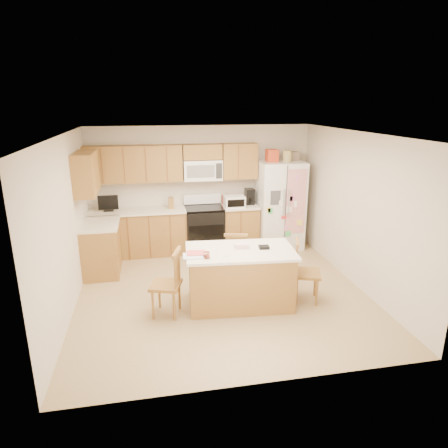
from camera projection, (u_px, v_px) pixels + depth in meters
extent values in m
plane|color=olive|center=(222.00, 291.00, 6.46)|extent=(4.50, 4.50, 0.00)
cube|color=beige|center=(201.00, 188.00, 8.21)|extent=(4.50, 0.10, 2.50)
cube|color=beige|center=(262.00, 279.00, 3.98)|extent=(4.50, 0.10, 2.50)
cube|color=beige|center=(67.00, 226.00, 5.69)|extent=(0.10, 4.50, 2.50)
cube|color=beige|center=(357.00, 210.00, 6.50)|extent=(0.10, 4.50, 2.50)
cube|color=white|center=(221.00, 134.00, 5.73)|extent=(4.50, 4.50, 0.04)
cube|color=olive|center=(139.00, 233.00, 7.93)|extent=(1.87, 0.60, 0.88)
cube|color=olive|center=(239.00, 227.00, 8.30)|extent=(0.72, 0.60, 0.88)
cube|color=olive|center=(102.00, 249.00, 7.09)|extent=(0.60, 0.95, 0.88)
cube|color=white|center=(137.00, 211.00, 7.78)|extent=(1.87, 0.64, 0.04)
cube|color=white|center=(240.00, 206.00, 8.15)|extent=(0.72, 0.64, 0.04)
cube|color=white|center=(100.00, 224.00, 6.95)|extent=(0.64, 0.95, 0.04)
cube|color=olive|center=(134.00, 164.00, 7.65)|extent=(1.85, 0.33, 0.70)
cube|color=olive|center=(239.00, 161.00, 8.03)|extent=(0.70, 0.33, 0.70)
cube|color=olive|center=(202.00, 152.00, 7.83)|extent=(0.76, 0.33, 0.29)
cube|color=olive|center=(86.00, 173.00, 6.66)|extent=(0.33, 0.95, 0.70)
cube|color=brown|center=(102.00, 166.00, 7.39)|extent=(0.02, 0.01, 0.66)
cube|color=brown|center=(107.00, 240.00, 7.54)|extent=(0.02, 0.01, 0.84)
cube|color=brown|center=(124.00, 166.00, 7.46)|extent=(0.02, 0.01, 0.66)
cube|color=brown|center=(129.00, 239.00, 7.61)|extent=(0.02, 0.01, 0.84)
cube|color=brown|center=(146.00, 165.00, 7.53)|extent=(0.02, 0.01, 0.66)
cube|color=brown|center=(150.00, 237.00, 7.68)|extent=(0.02, 0.01, 0.84)
cube|color=brown|center=(167.00, 164.00, 7.61)|extent=(0.01, 0.01, 0.66)
cube|color=brown|center=(171.00, 236.00, 7.75)|extent=(0.01, 0.01, 0.84)
cube|color=brown|center=(238.00, 162.00, 7.86)|extent=(0.01, 0.01, 0.66)
cube|color=brown|center=(241.00, 232.00, 8.00)|extent=(0.01, 0.01, 0.84)
cube|color=white|center=(202.00, 170.00, 7.91)|extent=(0.76, 0.38, 0.40)
cube|color=slate|center=(201.00, 171.00, 7.72)|extent=(0.54, 0.01, 0.24)
cube|color=#262626|center=(219.00, 171.00, 7.78)|extent=(0.12, 0.01, 0.30)
cube|color=olive|center=(171.00, 203.00, 7.87)|extent=(0.10, 0.14, 0.22)
cube|color=black|center=(109.00, 211.00, 7.71)|extent=(0.18, 0.12, 0.02)
cube|color=black|center=(108.00, 202.00, 7.66)|extent=(0.38, 0.03, 0.28)
cube|color=#B53729|center=(231.00, 200.00, 8.18)|extent=(0.35, 0.22, 0.18)
cube|color=white|center=(234.00, 202.00, 7.96)|extent=(0.40, 0.28, 0.23)
cube|color=black|center=(236.00, 203.00, 7.83)|extent=(0.34, 0.01, 0.15)
cube|color=black|center=(250.00, 196.00, 8.20)|extent=(0.18, 0.22, 0.32)
cylinder|color=black|center=(250.00, 200.00, 8.15)|extent=(0.12, 0.12, 0.12)
cube|color=black|center=(204.00, 230.00, 8.15)|extent=(0.76, 0.64, 0.88)
cube|color=black|center=(207.00, 236.00, 7.85)|extent=(0.68, 0.01, 0.42)
cube|color=black|center=(204.00, 208.00, 8.01)|extent=(0.76, 0.64, 0.03)
cube|color=white|center=(202.00, 199.00, 8.22)|extent=(0.76, 0.10, 0.20)
cube|color=white|center=(279.00, 205.00, 8.24)|extent=(0.90, 0.75, 1.80)
cube|color=#4C4C4C|center=(286.00, 210.00, 7.88)|extent=(0.02, 0.01, 1.75)
cube|color=silver|center=(284.00, 203.00, 7.81)|extent=(0.02, 0.03, 0.55)
cube|color=silver|center=(289.00, 202.00, 7.83)|extent=(0.02, 0.03, 0.55)
cube|color=#3F3F44|center=(275.00, 198.00, 7.77)|extent=(0.20, 0.01, 0.28)
cube|color=#D84C59|center=(296.00, 202.00, 7.88)|extent=(0.42, 0.01, 1.30)
cube|color=#C03A1A|center=(272.00, 156.00, 7.91)|extent=(0.22, 0.22, 0.24)
cylinder|color=tan|center=(287.00, 156.00, 7.92)|extent=(0.18, 0.18, 0.22)
cube|color=#7C6651|center=(293.00, 156.00, 8.08)|extent=(0.18, 0.20, 0.18)
cube|color=olive|center=(240.00, 278.00, 5.97)|extent=(1.57, 0.97, 0.83)
cube|color=white|center=(240.00, 251.00, 5.85)|extent=(1.65, 1.05, 0.04)
cylinder|color=#C03A1A|center=(207.00, 256.00, 5.52)|extent=(0.08, 0.08, 0.06)
cylinder|color=white|center=(207.00, 255.00, 5.52)|extent=(0.09, 0.09, 0.09)
cube|color=#FFCCCA|center=(241.00, 246.00, 5.91)|extent=(0.21, 0.17, 0.07)
cube|color=black|center=(264.00, 247.00, 5.89)|extent=(0.16, 0.13, 0.04)
cube|color=white|center=(194.00, 256.00, 5.59)|extent=(0.32, 0.26, 0.01)
cube|color=#D84C4C|center=(196.00, 253.00, 5.67)|extent=(0.28, 0.22, 0.01)
cylinder|color=white|center=(224.00, 257.00, 5.57)|extent=(0.14, 0.04, 0.01)
cube|color=olive|center=(166.00, 285.00, 5.66)|extent=(0.51, 0.52, 0.05)
cylinder|color=olive|center=(159.00, 294.00, 5.91)|extent=(0.04, 0.04, 0.43)
cylinder|color=olive|center=(153.00, 305.00, 5.58)|extent=(0.04, 0.04, 0.43)
cylinder|color=olive|center=(179.00, 295.00, 5.87)|extent=(0.04, 0.04, 0.43)
cylinder|color=olive|center=(174.00, 306.00, 5.55)|extent=(0.04, 0.04, 0.43)
cylinder|color=olive|center=(179.00, 264.00, 5.71)|extent=(0.02, 0.02, 0.48)
cylinder|color=olive|center=(178.00, 266.00, 5.63)|extent=(0.02, 0.02, 0.48)
cylinder|color=olive|center=(177.00, 269.00, 5.56)|extent=(0.02, 0.02, 0.48)
cylinder|color=olive|center=(176.00, 271.00, 5.49)|extent=(0.02, 0.02, 0.48)
cylinder|color=olive|center=(175.00, 273.00, 5.42)|extent=(0.02, 0.02, 0.48)
cube|color=olive|center=(176.00, 252.00, 5.49)|extent=(0.16, 0.40, 0.05)
cube|color=olive|center=(236.00, 259.00, 6.65)|extent=(0.48, 0.47, 0.04)
cylinder|color=olive|center=(245.00, 268.00, 6.85)|extent=(0.03, 0.03, 0.41)
cylinder|color=olive|center=(227.00, 268.00, 6.86)|extent=(0.03, 0.03, 0.41)
cylinder|color=olive|center=(245.00, 275.00, 6.57)|extent=(0.03, 0.03, 0.41)
cylinder|color=olive|center=(226.00, 275.00, 6.59)|extent=(0.03, 0.03, 0.41)
cylinder|color=olive|center=(245.00, 249.00, 6.42)|extent=(0.02, 0.02, 0.46)
cylinder|color=olive|center=(240.00, 249.00, 6.42)|extent=(0.02, 0.02, 0.46)
cylinder|color=olive|center=(236.00, 249.00, 6.42)|extent=(0.02, 0.02, 0.46)
cylinder|color=olive|center=(231.00, 249.00, 6.43)|extent=(0.02, 0.02, 0.46)
cylinder|color=olive|center=(227.00, 248.00, 6.43)|extent=(0.02, 0.02, 0.46)
cube|color=olive|center=(236.00, 235.00, 6.36)|extent=(0.38, 0.13, 0.05)
cube|color=olive|center=(307.00, 273.00, 6.06)|extent=(0.51, 0.52, 0.04)
cylinder|color=olive|center=(317.00, 293.00, 5.95)|extent=(0.04, 0.04, 0.43)
cylinder|color=olive|center=(315.00, 283.00, 6.27)|extent=(0.04, 0.04, 0.43)
cylinder|color=olive|center=(296.00, 292.00, 5.99)|extent=(0.04, 0.04, 0.43)
cylinder|color=olive|center=(296.00, 282.00, 6.31)|extent=(0.04, 0.04, 0.43)
cylinder|color=olive|center=(297.00, 261.00, 5.87)|extent=(0.02, 0.02, 0.48)
cylinder|color=olive|center=(297.00, 259.00, 5.94)|extent=(0.02, 0.02, 0.48)
cylinder|color=olive|center=(297.00, 257.00, 6.01)|extent=(0.02, 0.02, 0.48)
cylinder|color=olive|center=(296.00, 255.00, 6.08)|extent=(0.02, 0.02, 0.48)
cylinder|color=olive|center=(296.00, 253.00, 6.15)|extent=(0.02, 0.02, 0.48)
cube|color=olive|center=(297.00, 242.00, 5.94)|extent=(0.17, 0.39, 0.05)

